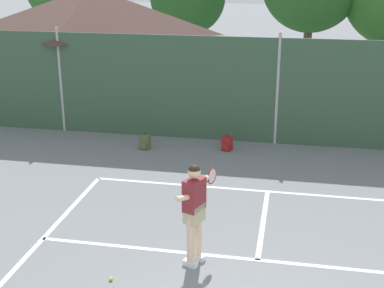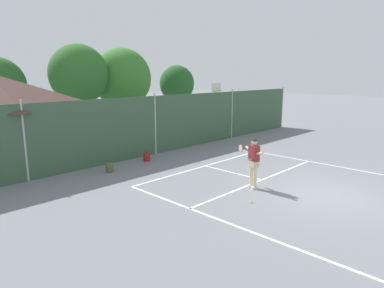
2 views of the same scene
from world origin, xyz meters
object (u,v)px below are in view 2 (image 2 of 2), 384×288
Objects in this scene: basketball_hoop at (216,101)px; backpack_red at (147,157)px; tennis_ball at (251,202)px; tennis_player at (253,159)px; backpack_olive at (110,167)px.

basketball_hoop reaches higher than backpack_red.
tennis_player is at bearing 32.88° from tennis_ball.
tennis_player is at bearing -88.06° from backpack_red.
tennis_player is at bearing -133.07° from basketball_hoop.
basketball_hoop reaches higher than tennis_player.
tennis_player is (-7.96, -8.51, -1.20)m from basketball_hoop.
backpack_olive and backpack_red have the same top height.
tennis_player is 4.01× the size of backpack_red.
tennis_ball is at bearing -134.66° from basketball_hoop.
tennis_ball is 6.55m from backpack_olive.
backpack_red is (-0.20, 5.94, -0.92)m from tennis_player.
tennis_ball is 0.14× the size of backpack_olive.
tennis_player is 6.01m from backpack_red.
basketball_hoop reaches higher than tennis_ball.
tennis_player reaches higher than backpack_red.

